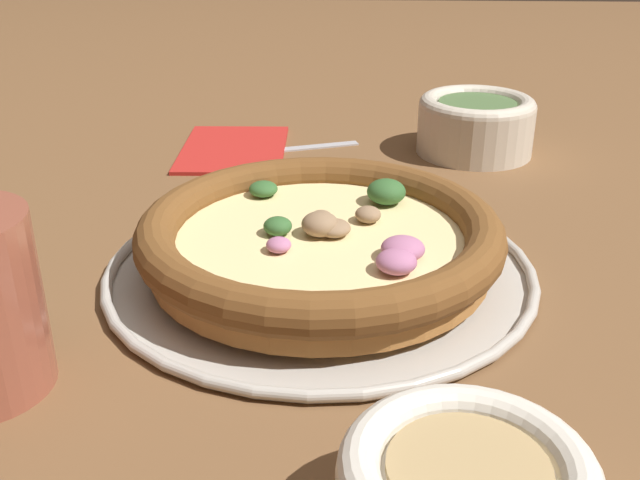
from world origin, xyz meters
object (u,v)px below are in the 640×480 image
Objects in this scene: pizza_tray at (320,269)px; napkin at (234,147)px; pizza at (321,238)px; fork at (268,150)px; bowl_far at (476,122)px.

napkin is (-0.29, -0.11, -0.00)m from pizza_tray.
pizza_tray is 0.03m from pizza.
napkin reaches higher than fork.
pizza_tray is 0.33m from bowl_far.
bowl_far reaches higher than pizza.
bowl_far is 0.27m from napkin.
pizza_tray is 1.98× the size of napkin.
bowl_far is at bearing 152.04° from pizza.
napkin is at bearing -159.15° from pizza.
fork is (-0.28, -0.07, -0.00)m from pizza_tray.
bowl_far is at bearing 151.97° from pizza_tray.
pizza_tray is at bearing 84.70° from fork.
bowl_far is 0.23m from fork.
pizza_tray reaches higher than fork.
pizza is (-0.00, 0.00, 0.03)m from pizza_tray.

